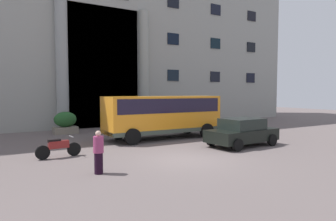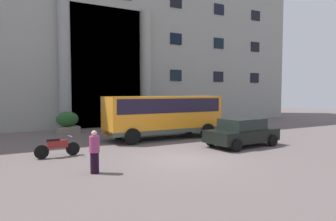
{
  "view_description": "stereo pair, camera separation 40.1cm",
  "coord_description": "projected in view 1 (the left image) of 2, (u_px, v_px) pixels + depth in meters",
  "views": [
    {
      "loc": [
        -6.98,
        -10.34,
        2.86
      ],
      "look_at": [
        1.58,
        4.11,
        1.82
      ],
      "focal_mm": 31.91,
      "sensor_mm": 36.0,
      "label": 1
    },
    {
      "loc": [
        -6.63,
        -10.54,
        2.86
      ],
      "look_at": [
        1.58,
        4.11,
        1.82
      ],
      "focal_mm": 31.91,
      "sensor_mm": 36.0,
      "label": 2
    }
  ],
  "objects": [
    {
      "name": "hedge_planter_entrance_right",
      "position": [
        65.0,
        123.0,
        20.45
      ],
      "size": [
        1.57,
        0.97,
        1.51
      ],
      "color": "gray",
      "rests_on": "ground_plane"
    },
    {
      "name": "parked_compact_extra",
      "position": [
        242.0,
        132.0,
        15.8
      ],
      "size": [
        4.07,
        2.25,
        1.47
      ],
      "rotation": [
        0.0,
        0.0,
        0.08
      ],
      "color": "black",
      "rests_on": "ground_plane"
    },
    {
      "name": "motorcycle_far_end",
      "position": [
        58.0,
        147.0,
        12.95
      ],
      "size": [
        1.94,
        0.55,
        0.89
      ],
      "rotation": [
        0.0,
        0.0,
        0.09
      ],
      "color": "black",
      "rests_on": "ground_plane"
    },
    {
      "name": "hedge_planter_east",
      "position": [
        161.0,
        118.0,
        23.88
      ],
      "size": [
        1.79,
        0.81,
        1.59
      ],
      "color": "slate",
      "rests_on": "ground_plane"
    },
    {
      "name": "office_building_facade",
      "position": [
        78.0,
        14.0,
        27.0
      ],
      "size": [
        43.01,
        9.7,
        19.9
      ],
      "color": "gray",
      "rests_on": "ground_plane"
    },
    {
      "name": "motorcycle_near_kerb",
      "position": [
        240.0,
        131.0,
        18.29
      ],
      "size": [
        1.98,
        0.55,
        0.89
      ],
      "rotation": [
        0.0,
        0.0,
        0.13
      ],
      "color": "black",
      "rests_on": "ground_plane"
    },
    {
      "name": "bus_stop_sign",
      "position": [
        202.0,
        109.0,
        22.21
      ],
      "size": [
        0.44,
        0.08,
        2.55
      ],
      "color": "#A09D1F",
      "rests_on": "ground_plane"
    },
    {
      "name": "ground_plane",
      "position": [
        185.0,
        161.0,
        12.61
      ],
      "size": [
        80.0,
        64.0,
        0.12
      ],
      "primitive_type": "cube",
      "color": "#665A58"
    },
    {
      "name": "orange_minibus",
      "position": [
        163.0,
        113.0,
        18.28
      ],
      "size": [
        7.19,
        2.55,
        2.6
      ],
      "rotation": [
        0.0,
        0.0,
        -0.01
      ],
      "color": "orange",
      "rests_on": "ground_plane"
    },
    {
      "name": "hedge_planter_west",
      "position": [
        119.0,
        122.0,
        22.15
      ],
      "size": [
        1.77,
        0.74,
        1.39
      ],
      "color": "#675F5F",
      "rests_on": "ground_plane"
    },
    {
      "name": "pedestrian_man_crossing",
      "position": [
        98.0,
        152.0,
        10.4
      ],
      "size": [
        0.36,
        0.36,
        1.52
      ],
      "rotation": [
        0.0,
        0.0,
        4.77
      ],
      "color": "black",
      "rests_on": "ground_plane"
    }
  ]
}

